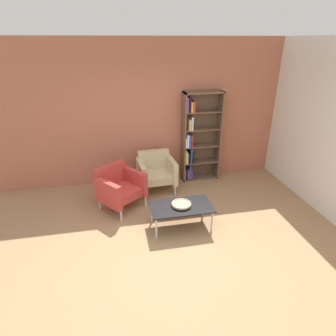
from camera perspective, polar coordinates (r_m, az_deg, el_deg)
The scene contains 8 objects.
ground_plane at distance 4.35m, azimuth 0.85°, elevation -16.24°, with size 8.32×8.32×0.00m, color #9E7751.
brick_back_panel at distance 5.88m, azimuth -4.20°, elevation 10.87°, with size 6.40×0.12×2.90m, color #B2664C.
plaster_right_partition at distance 5.40m, azimuth 30.78°, elevation 6.19°, with size 0.12×5.20×2.90m, color silver.
bookshelf_tall at distance 6.03m, azimuth 5.96°, elevation 6.11°, with size 0.80×0.30×1.90m.
coffee_table_low at distance 4.60m, azimuth 2.71°, elevation -7.99°, with size 1.00×0.56×0.40m.
decorative_bowl at distance 4.56m, azimuth 2.72°, elevation -7.29°, with size 0.32×0.32×0.05m.
armchair_by_bookshelf at distance 5.17m, azimuth -9.84°, elevation -3.77°, with size 0.95×0.94×0.78m.
armchair_corner_red at distance 5.70m, azimuth -2.43°, elevation -0.62°, with size 0.76×0.71×0.78m.
Camera 1 is at (-0.71, -3.21, 2.85)m, focal length 30.15 mm.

